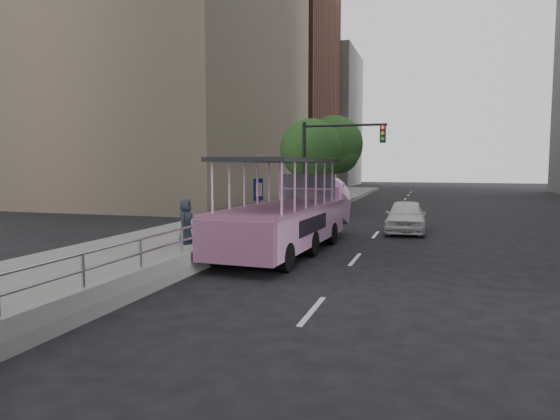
{
  "coord_description": "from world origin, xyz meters",
  "views": [
    {
      "loc": [
        3.37,
        -12.02,
        3.06
      ],
      "look_at": [
        -1.38,
        3.41,
        1.6
      ],
      "focal_mm": 32.0,
      "sensor_mm": 36.0,
      "label": 1
    }
  ],
  "objects_px": {
    "car": "(406,216)",
    "street_tree_near": "(312,152)",
    "duck_boat": "(293,216)",
    "pedestrian_far": "(186,221)",
    "street_tree_far": "(335,147)",
    "parking_sign": "(258,203)",
    "traffic_signal": "(327,156)"
  },
  "relations": [
    {
      "from": "duck_boat",
      "to": "street_tree_far",
      "type": "xyz_separation_m",
      "value": [
        -1.62,
        16.59,
        3.09
      ]
    },
    {
      "from": "parking_sign",
      "to": "traffic_signal",
      "type": "relative_size",
      "value": 0.49
    },
    {
      "from": "car",
      "to": "parking_sign",
      "type": "xyz_separation_m",
      "value": [
        -5.21,
        -5.37,
        0.88
      ]
    },
    {
      "from": "car",
      "to": "street_tree_near",
      "type": "distance_m",
      "value": 7.87
    },
    {
      "from": "car",
      "to": "parking_sign",
      "type": "height_order",
      "value": "parking_sign"
    },
    {
      "from": "car",
      "to": "pedestrian_far",
      "type": "height_order",
      "value": "pedestrian_far"
    },
    {
      "from": "pedestrian_far",
      "to": "street_tree_far",
      "type": "xyz_separation_m",
      "value": [
        1.8,
        18.33,
        3.21
      ]
    },
    {
      "from": "duck_boat",
      "to": "parking_sign",
      "type": "bearing_deg",
      "value": 160.46
    },
    {
      "from": "parking_sign",
      "to": "street_tree_near",
      "type": "height_order",
      "value": "street_tree_near"
    },
    {
      "from": "car",
      "to": "pedestrian_far",
      "type": "bearing_deg",
      "value": -134.1
    },
    {
      "from": "duck_boat",
      "to": "traffic_signal",
      "type": "xyz_separation_m",
      "value": [
        -0.22,
        7.16,
        2.28
      ]
    },
    {
      "from": "duck_boat",
      "to": "street_tree_far",
      "type": "bearing_deg",
      "value": 95.57
    },
    {
      "from": "parking_sign",
      "to": "street_tree_near",
      "type": "distance_m",
      "value": 10.29
    },
    {
      "from": "pedestrian_far",
      "to": "street_tree_far",
      "type": "height_order",
      "value": "street_tree_far"
    },
    {
      "from": "pedestrian_far",
      "to": "street_tree_near",
      "type": "bearing_deg",
      "value": -14.55
    },
    {
      "from": "parking_sign",
      "to": "pedestrian_far",
      "type": "bearing_deg",
      "value": -129.97
    },
    {
      "from": "pedestrian_far",
      "to": "traffic_signal",
      "type": "relative_size",
      "value": 0.31
    },
    {
      "from": "car",
      "to": "traffic_signal",
      "type": "distance_m",
      "value": 4.96
    },
    {
      "from": "parking_sign",
      "to": "traffic_signal",
      "type": "distance_m",
      "value": 7.0
    },
    {
      "from": "street_tree_near",
      "to": "street_tree_far",
      "type": "xyz_separation_m",
      "value": [
        0.2,
        6.0,
        0.49
      ]
    },
    {
      "from": "car",
      "to": "street_tree_near",
      "type": "relative_size",
      "value": 0.75
    },
    {
      "from": "pedestrian_far",
      "to": "parking_sign",
      "type": "bearing_deg",
      "value": -47.11
    },
    {
      "from": "duck_boat",
      "to": "pedestrian_far",
      "type": "distance_m",
      "value": 3.84
    },
    {
      "from": "duck_boat",
      "to": "pedestrian_far",
      "type": "relative_size",
      "value": 6.3
    },
    {
      "from": "pedestrian_far",
      "to": "traffic_signal",
      "type": "xyz_separation_m",
      "value": [
        3.2,
        8.9,
        2.41
      ]
    },
    {
      "from": "pedestrian_far",
      "to": "parking_sign",
      "type": "distance_m",
      "value": 3.01
    },
    {
      "from": "duck_boat",
      "to": "street_tree_far",
      "type": "distance_m",
      "value": 16.95
    },
    {
      "from": "street_tree_near",
      "to": "duck_boat",
      "type": "bearing_deg",
      "value": -80.26
    },
    {
      "from": "street_tree_far",
      "to": "car",
      "type": "bearing_deg",
      "value": -63.53
    },
    {
      "from": "duck_boat",
      "to": "street_tree_near",
      "type": "bearing_deg",
      "value": 99.74
    },
    {
      "from": "car",
      "to": "traffic_signal",
      "type": "height_order",
      "value": "traffic_signal"
    },
    {
      "from": "duck_boat",
      "to": "street_tree_far",
      "type": "height_order",
      "value": "street_tree_far"
    }
  ]
}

